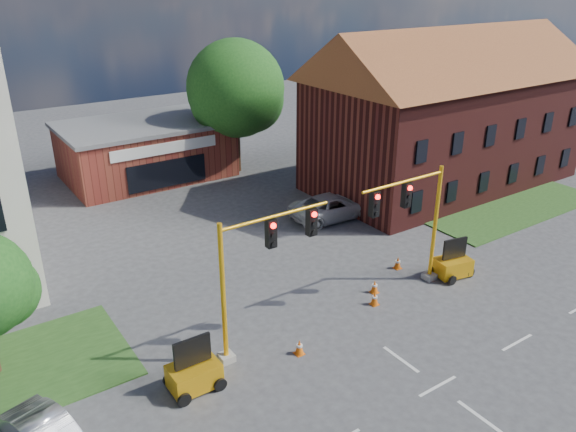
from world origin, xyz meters
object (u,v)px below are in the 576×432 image
at_px(trailer_west, 194,373).
at_px(trailer_east, 453,265).
at_px(signal_mast_west, 259,266).
at_px(signal_mast_east, 413,217).
at_px(pickup_white, 333,206).

bearing_deg(trailer_west, trailer_east, 1.59).
relative_size(signal_mast_west, trailer_west, 2.86).
relative_size(signal_mast_east, trailer_west, 2.86).
bearing_deg(signal_mast_east, signal_mast_west, 180.00).
relative_size(trailer_west, pickup_white, 0.38).
relative_size(signal_mast_west, pickup_white, 1.08).
bearing_deg(pickup_white, signal_mast_west, 132.79).
xyz_separation_m(signal_mast_east, pickup_white, (2.48, 9.16, -3.12)).
xyz_separation_m(trailer_east, pickup_white, (-0.40, 9.59, 0.15)).
height_order(signal_mast_west, trailer_west, signal_mast_west).
height_order(signal_mast_east, trailer_west, signal_mast_east).
height_order(trailer_west, pickup_white, trailer_west).
bearing_deg(trailer_east, signal_mast_east, -177.12).
bearing_deg(trailer_west, signal_mast_west, 13.01).
bearing_deg(signal_mast_east, pickup_white, 74.87).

